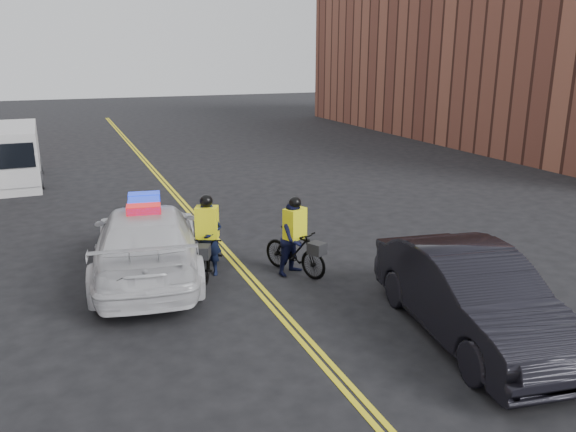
% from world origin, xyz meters
% --- Properties ---
extents(ground, '(120.00, 120.00, 0.00)m').
position_xyz_m(ground, '(0.00, 0.00, 0.00)').
color(ground, black).
rests_on(ground, ground).
extents(center_line_left, '(0.10, 60.00, 0.01)m').
position_xyz_m(center_line_left, '(-0.08, 8.00, 0.01)').
color(center_line_left, yellow).
rests_on(center_line_left, ground).
extents(center_line_right, '(0.10, 60.00, 0.01)m').
position_xyz_m(center_line_right, '(0.08, 8.00, 0.01)').
color(center_line_right, yellow).
rests_on(center_line_right, ground).
extents(building_across, '(12.00, 30.00, 11.00)m').
position_xyz_m(building_across, '(22.00, 18.00, 5.50)').
color(building_across, brown).
rests_on(building_across, ground).
extents(police_cruiser, '(3.18, 6.00, 1.82)m').
position_xyz_m(police_cruiser, '(-2.10, 3.13, 0.84)').
color(police_cruiser, silver).
rests_on(police_cruiser, ground).
extents(dark_sedan, '(2.43, 5.12, 1.62)m').
position_xyz_m(dark_sedan, '(2.81, -2.07, 0.81)').
color(dark_sedan, black).
rests_on(dark_sedan, ground).
extents(cargo_van, '(2.16, 5.38, 2.24)m').
position_xyz_m(cargo_van, '(-5.50, 14.81, 1.09)').
color(cargo_van, silver).
rests_on(cargo_van, ground).
extents(cyclist_near, '(1.42, 2.05, 1.91)m').
position_xyz_m(cyclist_near, '(-0.79, 2.65, 0.66)').
color(cyclist_near, black).
rests_on(cyclist_near, ground).
extents(cyclist_far, '(1.26, 1.87, 1.85)m').
position_xyz_m(cyclist_far, '(1.08, 1.93, 0.73)').
color(cyclist_far, black).
rests_on(cyclist_far, ground).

